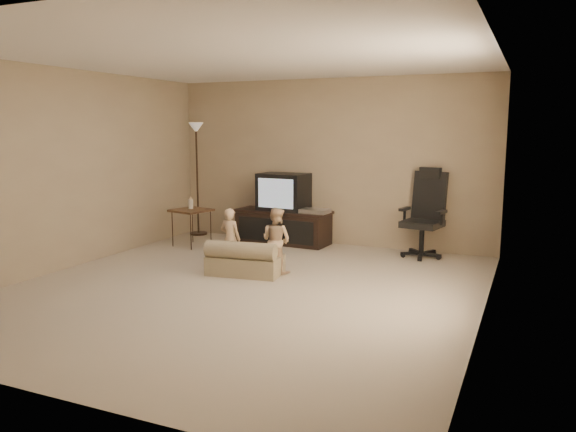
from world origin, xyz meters
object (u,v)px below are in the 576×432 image
Objects in this scene: office_chair at (424,225)px; toddler_left at (230,239)px; tv_stand at (284,214)px; side_table at (191,210)px; toddler_right at (276,240)px; floor_lamp at (197,153)px; child_sofa at (244,261)px.

office_chair reaches higher than toddler_left.
tv_stand is 1.41m from side_table.
floor_lamp is at bearing -26.62° from toddler_right.
tv_stand is 1.77m from toddler_left.
tv_stand is 1.82m from toddler_right.
toddler_left is at bearing 17.67° from toddler_right.
child_sofa is (0.36, -1.96, -0.27)m from tv_stand.
tv_stand reaches higher than side_table.
floor_lamp reaches higher than side_table.
side_table is at bearing -63.22° from floor_lamp.
side_table reaches higher than child_sofa.
tv_stand reaches higher than toddler_right.
tv_stand is at bearing 93.10° from child_sofa.
toddler_left is (0.06, -1.76, -0.06)m from tv_stand.
office_chair is 2.70m from toddler_left.
toddler_left is (1.23, -0.99, -0.15)m from side_table.
office_chair is 3.87m from floor_lamp.
toddler_right is at bearing -37.86° from floor_lamp.
office_chair is at bearing -1.88° from floor_lamp.
office_chair is 0.66× the size of floor_lamp.
office_chair is 2.21m from toddler_right.
floor_lamp is 1.99× the size of child_sofa.
toddler_right is at bearing 32.90° from child_sofa.
toddler_left is at bearing -38.86° from side_table.
toddler_right is at bearing -26.72° from side_table.
side_table is at bearing -142.83° from tv_stand.
toddler_right is (2.26, -1.76, -0.95)m from floor_lamp.
child_sofa is 0.47m from toddler_right.
tv_stand is at bearing -2.11° from floor_lamp.
toddler_right is (-1.50, -1.63, -0.04)m from office_chair.
floor_lamp is (-1.59, 0.06, 0.91)m from tv_stand.
tv_stand is 0.83× the size of floor_lamp.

